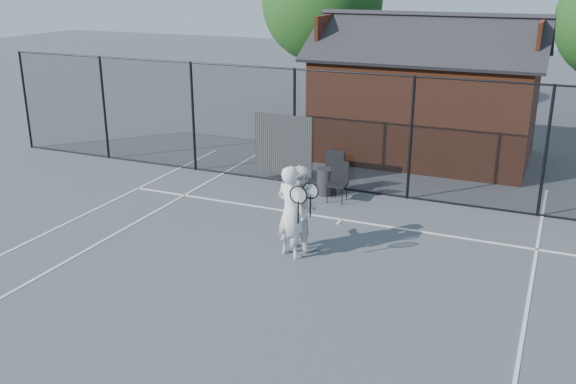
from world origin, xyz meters
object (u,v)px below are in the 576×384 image
at_px(clubhouse, 426,103).
at_px(player_front, 291,212).
at_px(chair_left, 331,174).
at_px(waste_bin, 326,181).
at_px(player_back, 301,207).
at_px(chair_right, 337,183).

xyz_separation_m(clubhouse, player_front, (-0.79, -8.20, -0.69)).
xyz_separation_m(chair_left, waste_bin, (-0.10, -0.10, -0.18)).
bearing_deg(player_front, clubhouse, 84.52).
relative_size(player_back, waste_bin, 2.55).
height_order(clubhouse, chair_right, clubhouse).
bearing_deg(chair_right, player_front, -87.71).
height_order(clubhouse, player_back, clubhouse).
relative_size(player_front, chair_right, 1.94).
xyz_separation_m(player_front, player_back, (0.00, 0.47, -0.06)).
relative_size(clubhouse, chair_left, 6.29).
xyz_separation_m(chair_left, chair_right, (0.33, -0.50, -0.05)).
bearing_deg(player_back, player_front, -90.53).
bearing_deg(player_front, player_back, 89.47).
height_order(clubhouse, chair_left, clubhouse).
distance_m(player_back, waste_bin, 3.33).
height_order(player_front, player_back, player_front).
xyz_separation_m(player_back, chair_left, (-0.55, 3.33, -0.34)).
bearing_deg(clubhouse, player_back, -95.78).
xyz_separation_m(clubhouse, chair_left, (-1.33, -4.40, -1.09)).
relative_size(clubhouse, chair_right, 6.93).
bearing_deg(chair_right, player_back, -87.01).
bearing_deg(player_front, waste_bin, 99.81).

